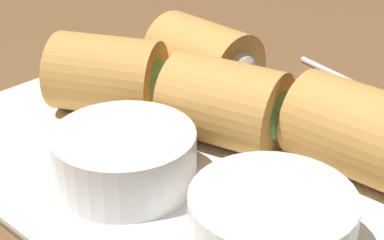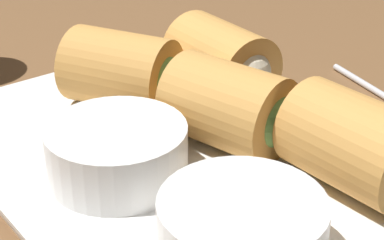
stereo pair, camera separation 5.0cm
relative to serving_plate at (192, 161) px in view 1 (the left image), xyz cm
name	(u,v)px [view 1 (the left image)]	position (x,y,z in cm)	size (l,w,h in cm)	color
table_surface	(184,147)	(3.60, -2.95, -1.76)	(180.00, 140.00, 2.00)	brown
serving_plate	(192,161)	(0.00, 0.00, 0.00)	(31.25, 23.19, 1.50)	white
roll_front_left	(232,105)	(-1.11, -2.31, 3.35)	(8.34, 6.72, 5.22)	#D19347
roll_front_right	(113,76)	(7.27, -0.15, 3.35)	(8.61, 7.86, 5.22)	#D19347
roll_back_left	(208,61)	(4.53, -6.35, 3.35)	(7.98, 5.43, 5.22)	#D19347
roll_back_right	(364,133)	(-8.58, -4.69, 3.35)	(7.99, 5.46, 5.22)	#D19347
dipping_bowl_near	(125,156)	(0.32, 5.01, 2.45)	(7.87, 7.87, 3.13)	white
dipping_bowl_far	(272,221)	(-9.03, 4.11, 2.45)	(7.87, 7.87, 3.13)	white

